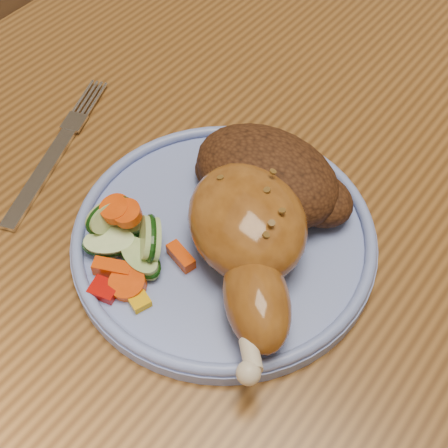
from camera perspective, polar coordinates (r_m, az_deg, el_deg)
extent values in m
plane|color=#51321B|center=(1.25, 6.38, -18.86)|extent=(4.00, 4.00, 0.00)
cube|color=brown|center=(0.61, 12.43, 3.83)|extent=(0.90, 1.40, 0.04)
cube|color=brown|center=(1.42, 9.03, 16.47)|extent=(0.06, 0.06, 0.71)
cylinder|color=#4C2D16|center=(1.28, 9.71, 1.82)|extent=(0.04, 0.04, 0.41)
cylinder|color=#4C2D16|center=(1.52, 16.92, 10.10)|extent=(0.04, 0.04, 0.41)
cylinder|color=#6F84CE|center=(0.52, 0.00, -1.40)|extent=(0.25, 0.25, 0.01)
torus|color=#6F84CE|center=(0.51, 0.00, -0.68)|extent=(0.25, 0.25, 0.01)
ellipsoid|color=#90551E|center=(0.49, 2.15, 0.30)|extent=(0.15, 0.14, 0.06)
ellipsoid|color=#90551E|center=(0.46, 3.00, -6.86)|extent=(0.10, 0.10, 0.05)
sphere|color=beige|center=(0.43, 2.26, -13.45)|extent=(0.02, 0.02, 0.02)
ellipsoid|color=#3E200F|center=(0.53, 3.92, 4.50)|extent=(0.13, 0.10, 0.06)
ellipsoid|color=#3E200F|center=(0.53, 8.41, 2.34)|extent=(0.07, 0.05, 0.04)
ellipsoid|color=#3E200F|center=(0.55, 0.05, 4.89)|extent=(0.05, 0.05, 0.03)
cube|color=#A50A05|center=(0.49, -10.89, -5.90)|extent=(0.02, 0.02, 0.01)
cube|color=#E5A507|center=(0.48, -7.81, -6.88)|extent=(0.02, 0.02, 0.01)
cylinder|color=#F34708|center=(0.50, -9.95, 1.31)|extent=(0.02, 0.02, 0.01)
cylinder|color=#F34708|center=(0.54, -9.78, 1.37)|extent=(0.03, 0.03, 0.01)
cube|color=#F34708|center=(0.50, -10.14, -4.05)|extent=(0.03, 0.02, 0.01)
cube|color=#F34708|center=(0.50, -3.96, -2.98)|extent=(0.03, 0.02, 0.01)
cylinder|color=#F34708|center=(0.49, -8.79, -5.40)|extent=(0.03, 0.03, 0.01)
cylinder|color=#F34708|center=(0.50, -8.86, 0.98)|extent=(0.02, 0.02, 0.01)
cylinder|color=#BDD88C|center=(0.50, -7.65, -3.14)|extent=(0.05, 0.05, 0.02)
cylinder|color=#BDD88C|center=(0.52, -9.46, -0.02)|extent=(0.05, 0.05, 0.02)
cylinder|color=#BDD88C|center=(0.51, -10.42, 0.80)|extent=(0.04, 0.05, 0.04)
cylinder|color=#BDD88C|center=(0.51, -10.40, -1.70)|extent=(0.06, 0.06, 0.02)
cylinder|color=#BDD88C|center=(0.50, -6.77, -1.26)|extent=(0.05, 0.05, 0.04)
cube|color=silver|center=(0.60, -16.31, 4.46)|extent=(0.06, 0.13, 0.00)
cube|color=silver|center=(0.64, -13.54, 9.06)|extent=(0.05, 0.08, 0.00)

